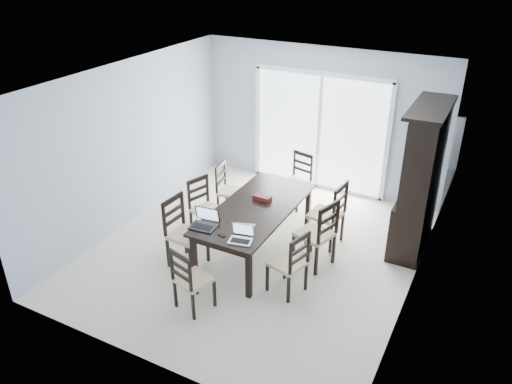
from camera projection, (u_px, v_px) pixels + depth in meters
floor at (256, 251)px, 7.51m from camera, size 5.00×5.00×0.00m
ceiling at (256, 79)px, 6.32m from camera, size 5.00×5.00×0.00m
back_wall at (320, 120)px, 8.89m from camera, size 4.50×0.02×2.60m
wall_left at (129, 145)px, 7.84m from camera, size 0.02×5.00×2.60m
wall_right at (422, 209)px, 5.99m from camera, size 0.02×5.00×2.60m
balcony at (334, 169)px, 10.30m from camera, size 4.50×2.00×0.10m
railing at (352, 126)px, 10.81m from camera, size 4.50×0.06×1.10m
dining_table at (256, 212)px, 7.20m from camera, size 1.00×2.20×0.75m
china_hutch at (420, 182)px, 7.18m from camera, size 0.50×1.38×2.20m
sliding_door at (319, 132)px, 8.97m from camera, size 2.52×0.05×2.18m
chair_left_near at (181, 224)px, 6.97m from camera, size 0.48×0.47×1.18m
chair_left_mid at (203, 201)px, 7.72m from camera, size 0.52×0.51×1.08m
chair_left_far at (227, 184)px, 8.29m from camera, size 0.45×0.44×1.05m
chair_right_near at (293, 258)px, 6.36m from camera, size 0.50×0.50×1.07m
chair_right_mid at (321, 228)px, 6.87m from camera, size 0.58×0.57×1.21m
chair_right_far at (332, 208)px, 7.38m from camera, size 0.50×0.49×1.20m
chair_end_near at (188, 275)px, 6.07m from camera, size 0.48×0.49×1.03m
chair_end_far at (299, 174)px, 8.60m from camera, size 0.50×0.50×1.08m
laptop_dark at (203, 224)px, 6.63m from camera, size 0.38×0.28×0.24m
laptop_silver at (240, 238)px, 6.33m from camera, size 0.33×0.26×0.20m
book_stack at (244, 228)px, 6.60m from camera, size 0.32×0.28×0.04m
cell_phone at (222, 235)px, 6.48m from camera, size 0.12×0.08×0.01m
game_box at (262, 198)px, 7.35m from camera, size 0.27×0.15×0.07m
hot_tub at (303, 137)px, 10.53m from camera, size 1.75×1.58×0.87m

